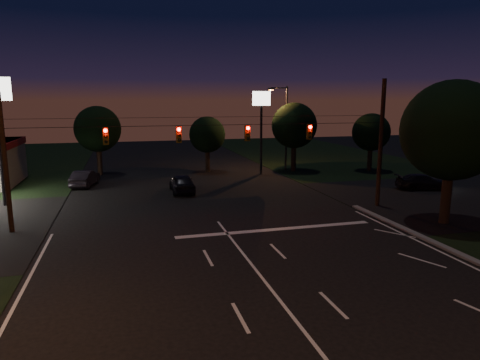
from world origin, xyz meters
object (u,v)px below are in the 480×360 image
object	(u,v)px
tree_right_near	(450,132)
car_oncoming_b	(85,178)
utility_pole_right	(377,206)
car_oncoming_a	(182,183)
car_cross	(423,182)

from	to	relation	value
tree_right_near	car_oncoming_b	xyz separation A→B (m)	(-22.53, 17.99, -4.96)
car_oncoming_b	tree_right_near	bearing A→B (deg)	153.53
utility_pole_right	tree_right_near	world-z (taller)	tree_right_near
tree_right_near	car_oncoming_a	world-z (taller)	tree_right_near
car_oncoming_b	utility_pole_right	bearing A→B (deg)	160.07
car_oncoming_a	car_oncoming_b	distance (m)	9.35
car_oncoming_a	car_cross	distance (m)	20.46
car_oncoming_a	car_cross	xyz separation A→B (m)	(20.00, -4.34, -0.11)
car_oncoming_a	car_cross	bearing A→B (deg)	168.36
tree_right_near	car_cross	bearing A→B (deg)	58.18
utility_pole_right	car_oncoming_a	bearing A→B (deg)	147.38
utility_pole_right	car_oncoming_a	size ratio (longest dim) A/B	1.98
car_oncoming_a	utility_pole_right	bearing A→B (deg)	147.97
tree_right_near	car_oncoming_a	distance (m)	20.20
utility_pole_right	car_oncoming_b	xyz separation A→B (m)	(-21.00, 13.15, 0.72)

